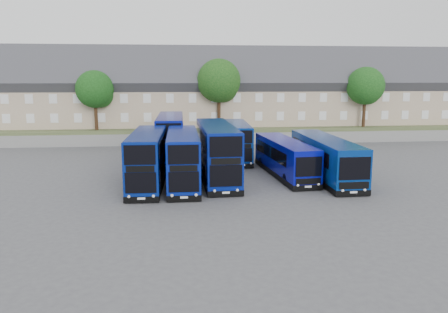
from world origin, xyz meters
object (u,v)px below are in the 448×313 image
tree_mid (220,82)px  tree_far (384,84)px  dd_front_left (148,160)px  tree_west (96,91)px  dd_front_mid (183,159)px  coach_east_a (285,158)px  tree_east (366,87)px

tree_mid → tree_far: tree_mid is taller
dd_front_left → tree_west: size_ratio=1.44×
tree_west → tree_mid: size_ratio=0.83×
dd_front_mid → dd_front_left: bearing=179.0°
dd_front_mid → tree_west: 25.46m
tree_west → tree_far: bearing=9.5°
coach_east_a → tree_mid: bearing=96.2°
dd_front_left → dd_front_mid: dd_front_left is taller
dd_front_mid → coach_east_a: (9.16, 2.47, -0.55)m
tree_mid → tree_far: (26.00, 6.50, -0.34)m
tree_mid → tree_east: size_ratio=1.12×
dd_front_mid → tree_east: tree_east is taller
dd_front_mid → tree_far: tree_far is taller
tree_mid → tree_east: 20.02m
dd_front_mid → tree_east: 34.27m
coach_east_a → tree_west: tree_west is taller
tree_west → tree_mid: bearing=1.8°
tree_east → tree_far: tree_far is taller
tree_west → tree_far: tree_far is taller
tree_far → coach_east_a: bearing=-129.2°
dd_front_left → tree_mid: 25.10m
tree_west → tree_far: (42.00, 7.00, 0.68)m
coach_east_a → tree_far: tree_far is taller
tree_mid → tree_far: bearing=14.0°
tree_east → tree_far: 9.23m
dd_front_left → tree_east: (28.12, 22.49, 5.26)m
dd_front_left → tree_far: bearing=42.4°
tree_west → tree_mid: (16.00, 0.50, 1.02)m
dd_front_mid → tree_mid: 24.38m
tree_far → tree_mid: bearing=-166.0°
tree_mid → tree_east: (20.00, -0.50, -0.68)m
tree_far → tree_west: bearing=-170.5°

